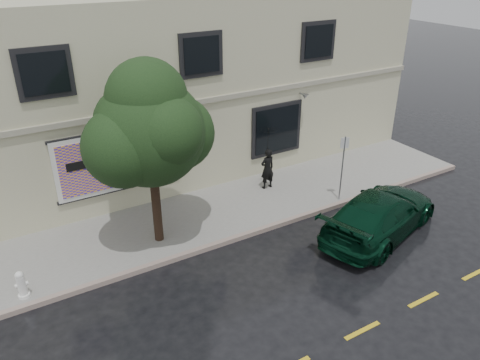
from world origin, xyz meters
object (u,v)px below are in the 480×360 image
pedestrian (267,169)px  street_tree (150,132)px  car (380,214)px  fire_hydrant (22,285)px

pedestrian → street_tree: (-4.89, -1.22, 2.79)m
car → street_tree: street_tree is taller
fire_hydrant → pedestrian: bearing=8.7°
pedestrian → fire_hydrant: size_ratio=2.00×
car → fire_hydrant: (-10.48, 2.38, -0.20)m
car → fire_hydrant: 10.75m
pedestrian → street_tree: street_tree is taller
pedestrian → car: bearing=107.3°
street_tree → fire_hydrant: (-4.10, -0.73, -3.20)m
car → fire_hydrant: car is taller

